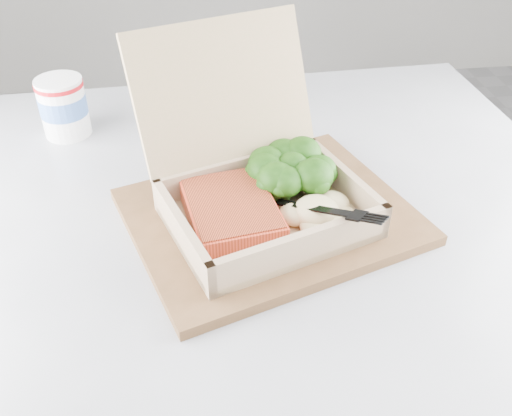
{
  "coord_description": "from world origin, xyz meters",
  "views": [
    {
      "loc": [
        -0.78,
        -0.64,
        1.22
      ],
      "look_at": [
        -0.71,
        -0.1,
        0.8
      ],
      "focal_mm": 40.0,
      "sensor_mm": 36.0,
      "label": 1
    }
  ],
  "objects": [
    {
      "name": "takeout_container",
      "position": [
        -0.71,
        -0.06,
        0.83
      ],
      "size": [
        0.3,
        0.32,
        0.21
      ],
      "rotation": [
        0.0,
        0.0,
        0.33
      ],
      "color": "tan",
      "rests_on": "serving_tray"
    },
    {
      "name": "salmon_fillet",
      "position": [
        -0.74,
        -0.1,
        0.8
      ],
      "size": [
        0.12,
        0.15,
        0.03
      ],
      "primitive_type": "cube",
      "rotation": [
        0.0,
        0.0,
        0.16
      ],
      "color": "#DD472B",
      "rests_on": "takeout_container"
    },
    {
      "name": "paper_cup",
      "position": [
        -0.98,
        0.19,
        0.81
      ],
      "size": [
        0.07,
        0.07,
        0.09
      ],
      "color": "white",
      "rests_on": "cafe_table"
    },
    {
      "name": "serving_tray",
      "position": [
        -0.69,
        -0.07,
        0.77
      ],
      "size": [
        0.41,
        0.37,
        0.01
      ],
      "primitive_type": "cube",
      "rotation": [
        0.0,
        0.0,
        0.32
      ],
      "color": "brown",
      "rests_on": "cafe_table"
    },
    {
      "name": "cafe_table",
      "position": [
        -0.68,
        -0.08,
        0.56
      ],
      "size": [
        0.92,
        0.92,
        0.76
      ],
      "rotation": [
        0.0,
        0.0,
        0.04
      ],
      "color": "black",
      "rests_on": "floor"
    },
    {
      "name": "broccoli_pile",
      "position": [
        -0.66,
        -0.04,
        0.81
      ],
      "size": [
        0.12,
        0.12,
        0.04
      ],
      "primitive_type": null,
      "color": "#2A6616",
      "rests_on": "takeout_container"
    },
    {
      "name": "plastic_fork",
      "position": [
        -0.66,
        -0.11,
        0.81
      ],
      "size": [
        0.12,
        0.13,
        0.03
      ],
      "rotation": [
        0.0,
        0.0,
        3.89
      ],
      "color": "black",
      "rests_on": "mashed_potatoes"
    },
    {
      "name": "mashed_potatoes",
      "position": [
        -0.64,
        -0.11,
        0.8
      ],
      "size": [
        0.09,
        0.08,
        0.03
      ],
      "primitive_type": "ellipsoid",
      "color": "beige",
      "rests_on": "takeout_container"
    },
    {
      "name": "receipt",
      "position": [
        -0.72,
        0.12,
        0.76
      ],
      "size": [
        0.08,
        0.13,
        0.0
      ],
      "primitive_type": "cube",
      "rotation": [
        0.0,
        0.0,
        0.12
      ],
      "color": "white",
      "rests_on": "cafe_table"
    }
  ]
}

